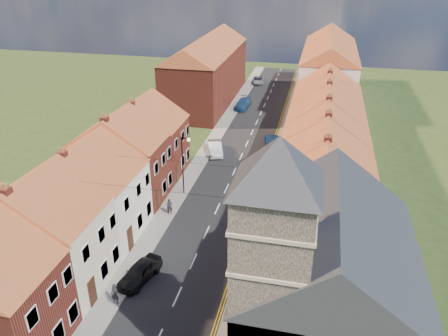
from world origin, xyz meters
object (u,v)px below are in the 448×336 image
(car_near, at_px, (140,272))
(car_distant, at_px, (258,80))
(pedestrian_left_b, at_px, (170,207))
(car_far, at_px, (243,104))
(car_far_b, at_px, (272,141))
(church, at_px, (321,274))
(lamppost, at_px, (183,162))
(car_mid, at_px, (215,148))
(pedestrian_left, at_px, (115,294))
(pedestrian_right, at_px, (268,208))

(car_near, relative_size, car_distant, 0.94)
(car_distant, height_order, pedestrian_left_b, pedestrian_left_b)
(car_far, distance_m, car_far_b, 15.12)
(church, distance_m, lamppost, 21.38)
(car_near, relative_size, car_far, 0.84)
(car_mid, bearing_deg, pedestrian_left_b, -112.39)
(lamppost, bearing_deg, pedestrian_left, -90.11)
(church, height_order, car_far, church)
(church, distance_m, car_near, 14.11)
(church, xyz_separation_m, lamppost, (-13.17, 16.68, -2.34))
(car_distant, xyz_separation_m, pedestrian_left, (-0.94, -58.03, 0.30))
(car_mid, height_order, car_distant, car_mid)
(pedestrian_left, height_order, car_far_b, pedestrian_left)
(church, xyz_separation_m, car_far_b, (-6.16, 30.68, -5.20))
(car_distant, bearing_deg, pedestrian_right, -86.19)
(car_distant, xyz_separation_m, car_far_b, (6.10, -28.42, 0.07))
(pedestrian_left_b, bearing_deg, car_distant, 69.11)
(car_near, relative_size, car_far_b, 0.87)
(car_mid, distance_m, car_far_b, 7.44)
(pedestrian_right, bearing_deg, car_near, 37.05)
(car_far, height_order, pedestrian_left, pedestrian_left)
(car_distant, bearing_deg, car_far, -96.65)
(pedestrian_left, xyz_separation_m, pedestrian_left_b, (-0.14, 11.61, -0.02))
(car_far, bearing_deg, pedestrian_right, -71.71)
(car_mid, height_order, pedestrian_left, pedestrian_left)
(car_distant, relative_size, pedestrian_left, 2.76)
(car_far, xyz_separation_m, car_far_b, (6.27, -13.76, -0.03))
(car_near, xyz_separation_m, pedestrian_right, (8.02, 10.64, 0.20))
(lamppost, xyz_separation_m, car_near, (0.61, -12.89, -2.85))
(car_near, bearing_deg, car_far, 104.51)
(car_far, height_order, car_far_b, car_far)
(car_near, distance_m, pedestrian_left, 2.81)
(car_near, relative_size, pedestrian_right, 2.61)
(car_mid, distance_m, pedestrian_left, 25.82)
(pedestrian_right, bearing_deg, car_far, -91.23)
(church, distance_m, car_distant, 60.59)
(church, height_order, pedestrian_right, church)
(church, distance_m, car_mid, 30.11)
(car_mid, bearing_deg, lamppost, -112.68)
(car_near, relative_size, car_mid, 0.94)
(lamppost, height_order, car_mid, lamppost)
(lamppost, bearing_deg, car_far_b, 63.40)
(pedestrian_left, bearing_deg, pedestrian_left_b, 92.25)
(church, bearing_deg, car_distant, 101.72)
(car_far, bearing_deg, car_far_b, -61.94)
(lamppost, distance_m, pedestrian_left_b, 4.81)
(car_distant, bearing_deg, pedestrian_left, -96.92)
(pedestrian_right, bearing_deg, lamppost, -30.52)
(pedestrian_right, bearing_deg, car_mid, -73.16)
(car_mid, xyz_separation_m, car_far_b, (6.40, 3.80, -0.04))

